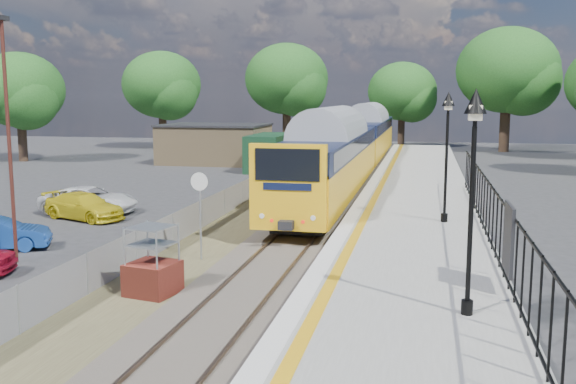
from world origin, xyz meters
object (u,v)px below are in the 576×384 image
(train, at_px, (354,143))
(victorian_lamp_north, at_px, (448,126))
(speed_sign, at_px, (200,201))
(carpark_lamp, at_px, (8,127))
(victorian_lamp_south, at_px, (474,149))
(brick_plinth, at_px, (152,262))
(car_white, at_px, (90,200))
(car_yellow, at_px, (84,206))

(train, bearing_deg, victorian_lamp_north, -73.98)
(speed_sign, bearing_deg, carpark_lamp, -161.90)
(victorian_lamp_south, distance_m, brick_plinth, 9.01)
(car_white, bearing_deg, victorian_lamp_south, -134.56)
(victorian_lamp_north, xyz_separation_m, car_white, (-15.80, 3.41, -3.69))
(victorian_lamp_south, xyz_separation_m, victorian_lamp_north, (-0.20, 10.00, 0.00))
(speed_sign, relative_size, car_yellow, 0.74)
(victorian_lamp_south, xyz_separation_m, carpark_lamp, (-13.80, 4.78, 0.10))
(victorian_lamp_north, bearing_deg, victorian_lamp_south, -88.85)
(train, relative_size, brick_plinth, 20.98)
(victorian_lamp_south, bearing_deg, brick_plinth, 163.23)
(carpark_lamp, height_order, car_white, carpark_lamp)
(victorian_lamp_south, relative_size, speed_sign, 1.57)
(carpark_lamp, bearing_deg, victorian_lamp_south, -19.10)
(car_white, bearing_deg, victorian_lamp_north, -106.77)
(carpark_lamp, height_order, car_yellow, carpark_lamp)
(brick_plinth, bearing_deg, victorian_lamp_north, 44.22)
(victorian_lamp_north, relative_size, carpark_lamp, 0.59)
(victorian_lamp_north, bearing_deg, train, 106.02)
(brick_plinth, height_order, carpark_lamp, carpark_lamp)
(carpark_lamp, distance_m, car_white, 9.67)
(victorian_lamp_south, bearing_deg, speed_sign, 142.30)
(carpark_lamp, bearing_deg, car_white, 104.29)
(brick_plinth, relative_size, speed_sign, 0.67)
(victorian_lamp_north, bearing_deg, car_white, 167.84)
(car_white, bearing_deg, carpark_lamp, -170.32)
(speed_sign, distance_m, carpark_lamp, 6.43)
(car_yellow, bearing_deg, speed_sign, -108.49)
(victorian_lamp_south, xyz_separation_m, brick_plinth, (-8.00, 2.41, -3.36))
(car_yellow, height_order, car_white, car_white)
(speed_sign, height_order, carpark_lamp, carpark_lamp)
(victorian_lamp_north, distance_m, speed_sign, 8.98)
(brick_plinth, xyz_separation_m, car_white, (-8.00, 11.00, -0.33))
(speed_sign, xyz_separation_m, car_white, (-8.00, 7.22, -1.40))
(victorian_lamp_south, distance_m, car_yellow, 19.91)
(speed_sign, relative_size, car_white, 0.67)
(car_yellow, distance_m, car_white, 1.52)
(victorian_lamp_south, height_order, victorian_lamp_north, same)
(victorian_lamp_south, relative_size, victorian_lamp_north, 1.00)
(speed_sign, xyz_separation_m, car_yellow, (-7.46, 5.80, -1.43))
(brick_plinth, distance_m, speed_sign, 3.92)
(victorian_lamp_north, relative_size, brick_plinth, 2.36)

